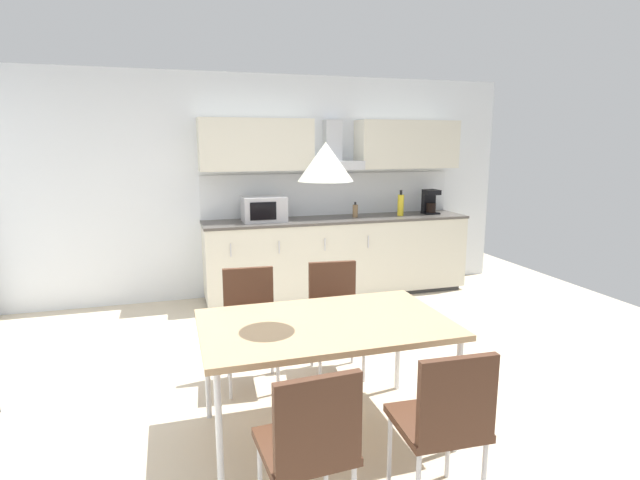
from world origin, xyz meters
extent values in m
cube|color=beige|center=(0.00, 0.00, -0.01)|extent=(8.08, 7.26, 0.02)
cube|color=silver|center=(0.00, 2.47, 1.29)|extent=(6.46, 0.10, 2.57)
cube|color=#333333|center=(0.99, 2.12, 0.03)|extent=(3.00, 0.56, 0.05)
cube|color=beige|center=(0.99, 2.12, 0.47)|extent=(3.13, 0.60, 0.85)
cube|color=#4C4742|center=(0.99, 2.12, 0.91)|extent=(3.15, 0.62, 0.03)
cube|color=silver|center=(-0.32, 1.80, 0.69)|extent=(0.01, 0.01, 0.14)
cube|color=silver|center=(0.21, 1.80, 0.69)|extent=(0.01, 0.01, 0.14)
cube|color=silver|center=(0.73, 1.80, 0.69)|extent=(0.01, 0.01, 0.14)
cube|color=silver|center=(1.25, 1.80, 0.69)|extent=(0.01, 0.01, 0.14)
cube|color=silver|center=(0.99, 2.41, 1.18)|extent=(3.13, 0.02, 0.51)
cube|color=beige|center=(0.06, 2.25, 1.78)|extent=(1.27, 0.34, 0.57)
cube|color=beige|center=(1.92, 2.25, 1.78)|extent=(1.27, 0.34, 0.57)
cube|color=#B7BABF|center=(0.99, 2.23, 1.54)|extent=(0.59, 0.40, 0.10)
cube|color=#B7BABF|center=(0.99, 2.34, 1.80)|extent=(0.20, 0.16, 0.52)
cube|color=#ADADB2|center=(0.11, 2.12, 1.07)|extent=(0.48, 0.34, 0.28)
cube|color=black|center=(0.07, 1.94, 1.07)|extent=(0.29, 0.01, 0.20)
cube|color=black|center=(2.20, 2.12, 0.94)|extent=(0.18, 0.18, 0.02)
cylinder|color=black|center=(2.20, 2.11, 1.01)|extent=(0.12, 0.12, 0.12)
cube|color=black|center=(2.20, 2.18, 1.08)|extent=(0.16, 0.08, 0.30)
cube|color=black|center=(2.20, 2.11, 1.20)|extent=(0.18, 0.16, 0.06)
cylinder|color=brown|center=(1.20, 2.12, 1.00)|extent=(0.06, 0.06, 0.15)
cylinder|color=black|center=(1.20, 2.12, 1.09)|extent=(0.03, 0.03, 0.03)
cylinder|color=yellow|center=(1.78, 2.09, 1.05)|extent=(0.08, 0.08, 0.25)
cylinder|color=black|center=(1.78, 2.09, 1.21)|extent=(0.03, 0.03, 0.06)
cube|color=tan|center=(-0.04, -0.66, 0.72)|extent=(1.49, 0.91, 0.04)
cylinder|color=silver|center=(-0.73, -1.06, 0.35)|extent=(0.04, 0.04, 0.70)
cylinder|color=silver|center=(0.64, -1.06, 0.35)|extent=(0.04, 0.04, 0.70)
cylinder|color=silver|center=(-0.73, -0.26, 0.35)|extent=(0.04, 0.04, 0.70)
cylinder|color=silver|center=(0.64, -0.26, 0.35)|extent=(0.04, 0.04, 0.70)
cube|color=#4C2D1E|center=(-0.38, 0.10, 0.45)|extent=(0.43, 0.43, 0.04)
cube|color=#4C2D1E|center=(-0.37, 0.27, 0.67)|extent=(0.38, 0.07, 0.40)
cylinder|color=silver|center=(-0.22, -0.09, 0.21)|extent=(0.02, 0.02, 0.43)
cylinder|color=silver|center=(-0.56, -0.06, 0.21)|extent=(0.02, 0.02, 0.43)
cylinder|color=silver|center=(-0.20, 0.25, 0.21)|extent=(0.02, 0.02, 0.43)
cylinder|color=silver|center=(-0.54, 0.28, 0.21)|extent=(0.02, 0.02, 0.43)
cube|color=#4C2D1E|center=(0.29, -1.42, 0.45)|extent=(0.42, 0.42, 0.04)
cube|color=#4C2D1E|center=(0.28, -1.60, 0.67)|extent=(0.38, 0.06, 0.40)
cylinder|color=silver|center=(0.13, -1.24, 0.21)|extent=(0.02, 0.02, 0.43)
cylinder|color=silver|center=(0.47, -1.26, 0.21)|extent=(0.02, 0.02, 0.43)
cube|color=#4C2D1E|center=(0.29, 0.10, 0.45)|extent=(0.44, 0.44, 0.04)
cube|color=#4C2D1E|center=(0.31, 0.27, 0.67)|extent=(0.38, 0.08, 0.40)
cylinder|color=silver|center=(0.44, -0.09, 0.21)|extent=(0.02, 0.02, 0.43)
cylinder|color=silver|center=(0.11, -0.06, 0.21)|extent=(0.02, 0.02, 0.43)
cylinder|color=silver|center=(0.48, 0.25, 0.21)|extent=(0.02, 0.02, 0.43)
cylinder|color=silver|center=(0.14, 0.28, 0.21)|extent=(0.02, 0.02, 0.43)
cube|color=#4C2D1E|center=(-0.38, -1.42, 0.45)|extent=(0.42, 0.42, 0.04)
cube|color=#4C2D1E|center=(-0.37, -1.60, 0.67)|extent=(0.38, 0.06, 0.40)
cylinder|color=silver|center=(-0.56, -1.26, 0.21)|extent=(0.02, 0.02, 0.43)
cylinder|color=silver|center=(-0.22, -1.24, 0.21)|extent=(0.02, 0.02, 0.43)
cone|color=silver|center=(-0.04, -0.66, 1.69)|extent=(0.32, 0.32, 0.22)
camera|label=1|loc=(-0.90, -3.39, 1.80)|focal=28.00mm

